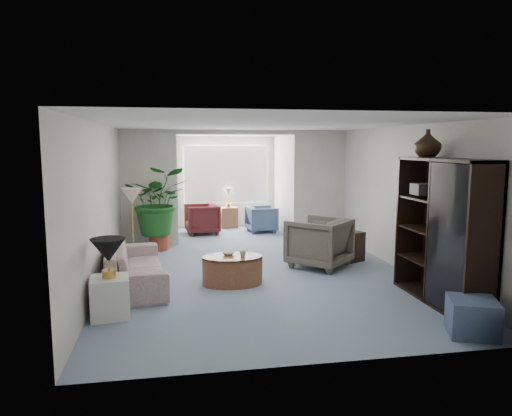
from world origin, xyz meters
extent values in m
plane|color=#7F93A8|center=(0.00, 0.00, 0.00)|extent=(6.00, 6.00, 0.00)
plane|color=#7F93A8|center=(0.00, 4.10, 0.00)|extent=(2.60, 2.60, 0.00)
cube|color=white|center=(-1.90, 3.00, 1.25)|extent=(1.20, 0.12, 2.50)
cube|color=white|center=(1.90, 3.00, 1.25)|extent=(1.20, 0.12, 2.50)
cube|color=white|center=(0.00, 3.00, 2.45)|extent=(2.60, 0.12, 0.10)
cube|color=white|center=(0.00, 5.18, 1.40)|extent=(2.20, 0.02, 1.50)
cube|color=white|center=(0.00, 5.15, 1.40)|extent=(2.20, 0.02, 1.50)
cube|color=#BDAE97|center=(2.46, -0.10, 1.70)|extent=(0.04, 0.50, 0.40)
imported|color=beige|center=(-2.02, 0.06, 0.32)|extent=(1.09, 2.27, 0.64)
cube|color=white|center=(-2.22, -1.29, 0.26)|extent=(0.52, 0.52, 0.52)
cone|color=black|center=(-2.22, -1.29, 0.87)|extent=(0.44, 0.44, 0.30)
cone|color=beige|center=(-2.14, 1.52, 1.25)|extent=(0.36, 0.36, 0.28)
cylinder|color=#975837|center=(-0.51, -0.14, 0.23)|extent=(1.18, 1.18, 0.45)
imported|color=white|center=(-0.56, -0.04, 0.48)|extent=(0.26, 0.26, 0.05)
imported|color=beige|center=(-0.36, -0.24, 0.50)|extent=(0.13, 0.13, 0.10)
imported|color=#685F52|center=(1.16, 0.66, 0.44)|extent=(1.35, 1.35, 0.88)
cube|color=black|center=(1.86, 0.96, 0.28)|extent=(0.58, 0.53, 0.56)
cube|color=black|center=(2.23, -1.49, 1.00)|extent=(0.48, 1.80, 2.00)
imported|color=black|center=(2.23, -0.99, 2.20)|extent=(0.38, 0.38, 0.40)
cube|color=slate|center=(1.97, -2.60, 0.21)|extent=(0.68, 0.68, 0.42)
cylinder|color=#9D432D|center=(-1.71, 2.57, 0.16)|extent=(0.40, 0.40, 0.32)
imported|color=#1E5A20|center=(-1.71, 2.57, 1.03)|extent=(1.28, 1.11, 1.42)
imported|color=slate|center=(0.79, 4.21, 0.33)|extent=(0.78, 0.76, 0.65)
imported|color=#551D1E|center=(-0.71, 4.21, 0.37)|extent=(0.88, 0.86, 0.73)
cube|color=#975837|center=(0.04, 4.96, 0.27)|extent=(0.47, 0.39, 0.54)
cube|color=black|center=(2.18, -1.94, 0.64)|extent=(0.30, 0.26, 0.16)
cube|color=#4C4946|center=(2.18, -1.75, 1.09)|extent=(0.30, 0.26, 0.16)
cube|color=#484643|center=(2.18, -1.02, 1.54)|extent=(0.30, 0.26, 0.16)
camera|label=1|loc=(-1.40, -7.29, 2.18)|focal=33.08mm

